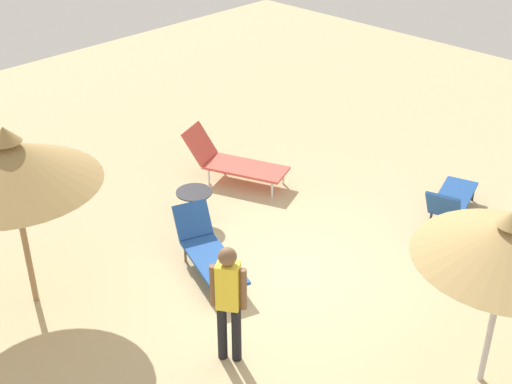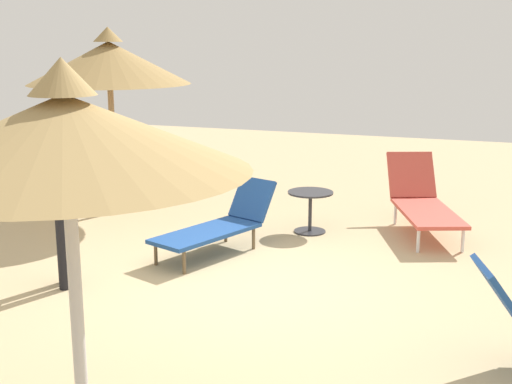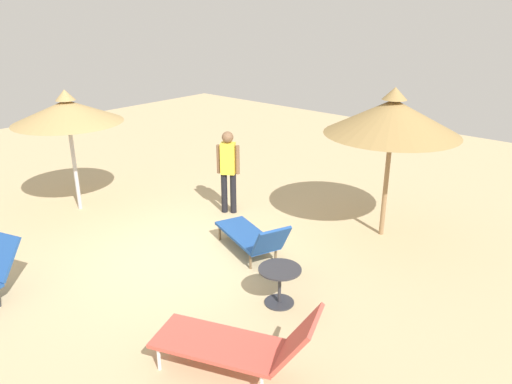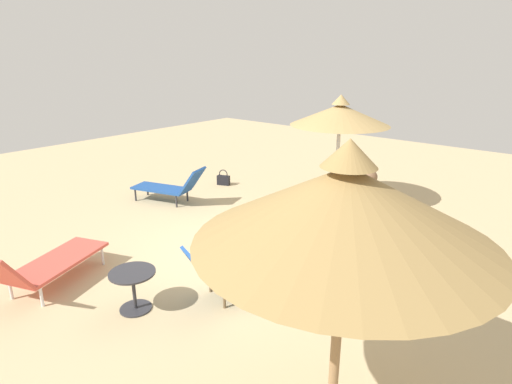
# 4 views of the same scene
# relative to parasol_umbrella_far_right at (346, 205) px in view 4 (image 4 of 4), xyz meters

# --- Properties ---
(ground) EXTENTS (24.00, 24.00, 0.10)m
(ground) POSITION_rel_parasol_umbrella_far_right_xyz_m (-3.12, 2.38, -2.36)
(ground) COLOR tan
(parasol_umbrella_far_right) EXTENTS (2.44, 2.44, 2.84)m
(parasol_umbrella_far_right) POSITION_rel_parasol_umbrella_far_right_xyz_m (0.00, 0.00, 0.00)
(parasol_umbrella_far_right) COLOR olive
(parasol_umbrella_far_right) RESTS_ON ground
(parasol_umbrella_front) EXTENTS (2.22, 2.22, 2.59)m
(parasol_umbrella_front) POSITION_rel_parasol_umbrella_far_right_xyz_m (-3.16, 5.58, -0.16)
(parasol_umbrella_front) COLOR #B2B2B7
(parasol_umbrella_front) RESTS_ON ground
(lounge_chair_center) EXTENTS (1.35, 2.11, 0.99)m
(lounge_chair_center) POSITION_rel_parasol_umbrella_far_right_xyz_m (-4.62, -0.56, -1.87)
(lounge_chair_center) COLOR #CC4C3F
(lounge_chair_center) RESTS_ON ground
(lounge_chair_near_right) EXTENTS (1.92, 1.08, 0.93)m
(lounge_chair_near_right) POSITION_rel_parasol_umbrella_far_right_xyz_m (-6.30, 3.23, -1.90)
(lounge_chair_near_right) COLOR #1E478C
(lounge_chair_near_right) RESTS_ON ground
(lounge_chair_edge) EXTENTS (1.17, 1.88, 0.84)m
(lounge_chair_edge) POSITION_rel_parasol_umbrella_far_right_xyz_m (-2.31, 1.30, -1.93)
(lounge_chair_edge) COLOR #1E478C
(lounge_chair_edge) RESTS_ON ground
(person_standing_back) EXTENTS (0.34, 0.42, 1.77)m
(person_standing_back) POSITION_rel_parasol_umbrella_far_right_xyz_m (-1.17, 2.98, -1.28)
(person_standing_back) COLOR black
(person_standing_back) RESTS_ON ground
(handbag) EXTENTS (0.37, 0.25, 0.44)m
(handbag) POSITION_rel_parasol_umbrella_far_right_xyz_m (-6.34, 5.07, -2.16)
(handbag) COLOR black
(handbag) RESTS_ON ground
(side_table_round) EXTENTS (0.64, 0.64, 0.58)m
(side_table_round) POSITION_rel_parasol_umbrella_far_right_xyz_m (-3.15, 0.02, -1.91)
(side_table_round) COLOR #2D2D33
(side_table_round) RESTS_ON ground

